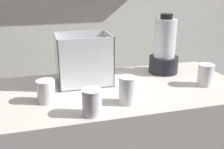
# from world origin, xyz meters

# --- Properties ---
(back_wall_unit) EXTENTS (2.60, 0.24, 2.50)m
(back_wall_unit) POSITION_xyz_m (0.00, 0.77, 1.26)
(back_wall_unit) COLOR silver
(back_wall_unit) RESTS_ON ground_plane
(carrot_display_bin) EXTENTS (0.29, 0.21, 0.27)m
(carrot_display_bin) POSITION_xyz_m (-0.13, 0.13, 0.98)
(carrot_display_bin) COLOR white
(carrot_display_bin) RESTS_ON counter
(blender_pitcher) EXTENTS (0.18, 0.18, 0.36)m
(blender_pitcher) POSITION_xyz_m (0.38, 0.18, 1.04)
(blender_pitcher) COLOR black
(blender_pitcher) RESTS_ON counter
(juice_cup_beet_far_left) EXTENTS (0.09, 0.09, 0.11)m
(juice_cup_beet_far_left) POSITION_xyz_m (-0.34, -0.07, 0.95)
(juice_cup_beet_far_left) COLOR white
(juice_cup_beet_far_left) RESTS_ON counter
(juice_cup_orange_left) EXTENTS (0.09, 0.09, 0.12)m
(juice_cup_orange_left) POSITION_xyz_m (-0.16, -0.25, 0.95)
(juice_cup_orange_left) COLOR white
(juice_cup_orange_left) RESTS_ON counter
(juice_cup_carrot_middle) EXTENTS (0.08, 0.08, 0.13)m
(juice_cup_carrot_middle) POSITION_xyz_m (0.02, -0.18, 0.96)
(juice_cup_carrot_middle) COLOR white
(juice_cup_carrot_middle) RESTS_ON counter
(juice_cup_pomegranate_right) EXTENTS (0.09, 0.09, 0.12)m
(juice_cup_pomegranate_right) POSITION_xyz_m (0.50, -0.08, 0.95)
(juice_cup_pomegranate_right) COLOR white
(juice_cup_pomegranate_right) RESTS_ON counter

